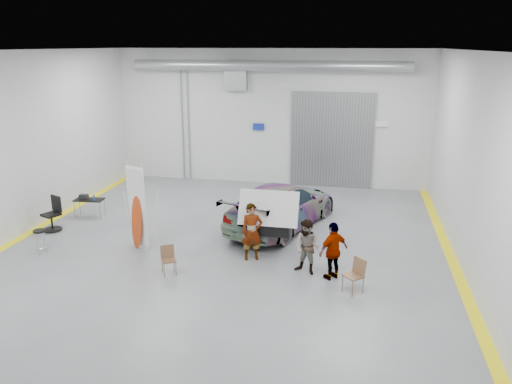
% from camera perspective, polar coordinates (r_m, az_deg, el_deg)
% --- Properties ---
extents(ground, '(16.00, 16.00, 0.00)m').
position_cam_1_polar(ground, '(15.74, -3.66, -6.55)').
color(ground, slate).
rests_on(ground, ground).
extents(room_shell, '(14.02, 16.18, 6.01)m').
position_cam_1_polar(room_shell, '(16.70, -1.10, 9.37)').
color(room_shell, silver).
rests_on(room_shell, ground).
extents(sedan_car, '(3.82, 5.73, 1.54)m').
position_cam_1_polar(sedan_car, '(17.41, 2.96, -1.53)').
color(sedan_car, white).
rests_on(sedan_car, ground).
extents(person_a, '(0.73, 0.59, 1.73)m').
position_cam_1_polar(person_a, '(14.71, -0.47, -4.58)').
color(person_a, brown).
rests_on(person_a, ground).
extents(person_b, '(0.93, 0.83, 1.56)m').
position_cam_1_polar(person_b, '(13.93, 5.86, -6.28)').
color(person_b, slate).
rests_on(person_b, ground).
extents(person_c, '(0.95, 0.94, 1.63)m').
position_cam_1_polar(person_c, '(13.70, 8.83, -6.65)').
color(person_c, brown).
rests_on(person_c, ground).
extents(surfboard_display, '(0.73, 0.44, 2.78)m').
position_cam_1_polar(surfboard_display, '(15.81, -13.19, -2.49)').
color(surfboard_display, white).
rests_on(surfboard_display, ground).
extents(folding_chair_near, '(0.51, 0.56, 0.80)m').
position_cam_1_polar(folding_chair_near, '(14.24, -9.90, -8.27)').
color(folding_chair_near, brown).
rests_on(folding_chair_near, ground).
extents(folding_chair_far, '(0.60, 0.68, 0.91)m').
position_cam_1_polar(folding_chair_far, '(13.28, 11.01, -10.08)').
color(folding_chair_far, brown).
rests_on(folding_chair_far, ground).
extents(shop_stool, '(0.39, 0.39, 0.77)m').
position_cam_1_polar(shop_stool, '(16.61, -23.39, -5.26)').
color(shop_stool, black).
rests_on(shop_stool, ground).
extents(work_table, '(1.11, 0.63, 0.87)m').
position_cam_1_polar(work_table, '(19.44, -18.69, -0.78)').
color(work_table, gray).
rests_on(work_table, ground).
extents(office_chair, '(0.68, 0.72, 1.18)m').
position_cam_1_polar(office_chair, '(18.48, -22.24, -2.52)').
color(office_chair, black).
rests_on(office_chair, ground).
extents(trunk_lid, '(1.80, 1.09, 0.04)m').
position_cam_1_polar(trunk_lid, '(14.90, 1.59, -1.46)').
color(trunk_lid, silver).
rests_on(trunk_lid, sedan_car).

